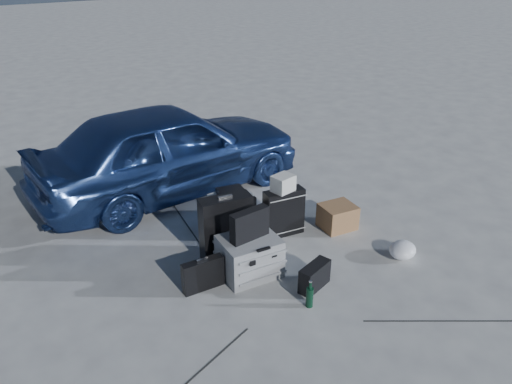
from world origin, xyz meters
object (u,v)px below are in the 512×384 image
suitcase_right (284,212)px  duffel_bag (230,211)px  briefcase (203,275)px  green_bottle (310,294)px  cardboard_box (338,217)px  pelican_case (249,256)px  suitcase_left (226,228)px  car (169,149)px

suitcase_right → duffel_bag: size_ratio=0.93×
briefcase → green_bottle: bearing=-45.4°
green_bottle → cardboard_box: bearing=37.1°
pelican_case → green_bottle: size_ratio=2.07×
briefcase → suitcase_left: bearing=40.3°
car → suitcase_right: 1.89m
briefcase → suitcase_left: (0.49, 0.35, 0.19)m
pelican_case → green_bottle: (0.16, -0.75, -0.07)m
duffel_bag → briefcase: bearing=-133.6°
suitcase_right → duffel_bag: suitcase_right is taller
car → suitcase_right: bearing=-164.5°
pelican_case → briefcase: size_ratio=1.36×
cardboard_box → briefcase: bearing=-176.3°
car → pelican_case: (-0.22, -2.21, -0.41)m
briefcase → suitcase_left: suitcase_left is taller
car → duffel_bag: size_ratio=6.00×
car → suitcase_left: bearing=170.7°
car → green_bottle: bearing=177.2°
briefcase → green_bottle: size_ratio=1.52×
briefcase → cardboard_box: 1.89m
green_bottle → pelican_case: bearing=102.1°
suitcase_right → car: bearing=116.8°
cardboard_box → green_bottle: cardboard_box is taller
suitcase_right → briefcase: bearing=-153.8°
green_bottle → briefcase: bearing=130.0°
duffel_bag → suitcase_left: bearing=-125.2°
suitcase_left → suitcase_right: suitcase_left is taller
briefcase → car: bearing=75.9°
car → pelican_case: bearing=172.7°
pelican_case → briefcase: 0.51m
suitcase_right → cardboard_box: bearing=-13.0°
suitcase_left → suitcase_right: size_ratio=1.27×
pelican_case → duffel_bag: pelican_case is taller
cardboard_box → duffel_bag: bearing=139.0°
car → cardboard_box: 2.39m
suitcase_left → cardboard_box: (1.40, -0.23, -0.21)m
car → green_bottle: (-0.06, -2.96, -0.47)m
pelican_case → suitcase_left: size_ratio=0.80×
suitcase_left → cardboard_box: bearing=1.4°
pelican_case → duffel_bag: size_ratio=0.95×
pelican_case → suitcase_right: (0.77, 0.43, 0.07)m
pelican_case → duffel_bag: bearing=74.5°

